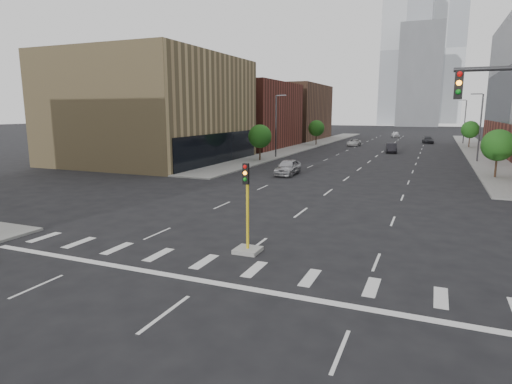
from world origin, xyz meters
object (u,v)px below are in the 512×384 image
Objects in this scene: car_far_left at (354,142)px; car_mid_right at (391,148)px; car_near_left at (288,167)px; car_distant at (395,134)px; car_deep_right at (428,140)px; median_traffic_signal at (247,233)px.

car_mid_right is at bearing -56.00° from car_far_left.
car_distant is (4.87, 73.78, -0.06)m from car_near_left.
car_mid_right is at bearing -110.66° from car_deep_right.
car_mid_right is 14.41m from car_far_left.
car_near_left is 1.07× the size of car_mid_right.
car_deep_right is at bearing 42.34° from car_far_left.
car_near_left is at bearing -90.26° from car_far_left.
median_traffic_signal is 0.92× the size of car_far_left.
median_traffic_signal is at bearing -99.66° from car_mid_right.
car_near_left is at bearing -112.07° from car_deep_right.
car_far_left is (-0.32, 42.22, -0.18)m from car_near_left.
median_traffic_signal is at bearing -85.03° from car_far_left.
car_far_left is 18.32m from car_deep_right.
median_traffic_signal is 80.30m from car_deep_right.
car_far_left is (-8.20, 11.85, -0.10)m from car_mid_right.
car_mid_right is 0.98× the size of car_deep_right.
car_mid_right is at bearing 73.40° from car_near_left.
car_near_left is 73.94m from car_distant.
car_near_left is (-6.38, 25.30, -0.12)m from median_traffic_signal.
car_distant is at bearing 84.17° from car_near_left.
car_distant reaches higher than car_mid_right.
median_traffic_signal is at bearing -77.89° from car_near_left.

